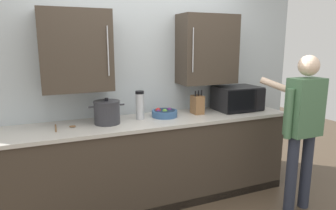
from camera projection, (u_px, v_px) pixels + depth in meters
back_wall_tiled at (143, 70)px, 3.36m from camera, size 4.04×0.44×2.69m
counter_unit at (154, 161)px, 3.27m from camera, size 3.06×0.65×0.92m
microwave_oven at (236, 98)px, 3.59m from camera, size 0.51×0.41×0.28m
wooden_spoon at (64, 127)px, 2.85m from camera, size 0.19×0.24×0.02m
thermos_flask at (140, 105)px, 3.16m from camera, size 0.09×0.09×0.30m
stock_pot at (107, 112)px, 2.99m from camera, size 0.35×0.26×0.26m
fruit_bowl at (164, 113)px, 3.28m from camera, size 0.28×0.28×0.10m
knife_block at (197, 105)px, 3.41m from camera, size 0.11×0.15×0.27m
person_figure at (302, 121)px, 3.01m from camera, size 0.44×0.59×1.60m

